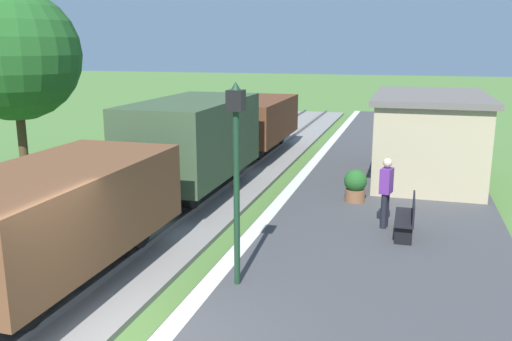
{
  "coord_description": "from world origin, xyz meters",
  "views": [
    {
      "loc": [
        3.79,
        -6.47,
        4.56
      ],
      "look_at": [
        -0.12,
        7.17,
        1.26
      ],
      "focal_mm": 37.97,
      "sensor_mm": 36.0,
      "label": 1
    }
  ],
  "objects_px": {
    "station_hut": "(428,136)",
    "bench_near_hut": "(408,216)",
    "tree_trackside_far": "(14,55)",
    "potted_planter": "(355,185)",
    "lamp_post_near": "(236,148)",
    "person_waiting": "(386,190)",
    "freight_train": "(193,149)"
  },
  "relations": [
    {
      "from": "freight_train",
      "to": "station_hut",
      "type": "bearing_deg",
      "value": 27.47
    },
    {
      "from": "bench_near_hut",
      "to": "potted_planter",
      "type": "relative_size",
      "value": 1.64
    },
    {
      "from": "station_hut",
      "to": "lamp_post_near",
      "type": "xyz_separation_m",
      "value": [
        -3.5,
        -9.49,
        1.15
      ]
    },
    {
      "from": "tree_trackside_far",
      "to": "potted_planter",
      "type": "bearing_deg",
      "value": 3.05
    },
    {
      "from": "freight_train",
      "to": "bench_near_hut",
      "type": "xyz_separation_m",
      "value": [
        6.28,
        -2.44,
        -0.78
      ]
    },
    {
      "from": "person_waiting",
      "to": "tree_trackside_far",
      "type": "height_order",
      "value": "tree_trackside_far"
    },
    {
      "from": "freight_train",
      "to": "potted_planter",
      "type": "bearing_deg",
      "value": 1.29
    },
    {
      "from": "bench_near_hut",
      "to": "freight_train",
      "type": "bearing_deg",
      "value": 158.73
    },
    {
      "from": "station_hut",
      "to": "tree_trackside_far",
      "type": "bearing_deg",
      "value": -162.29
    },
    {
      "from": "person_waiting",
      "to": "potted_planter",
      "type": "height_order",
      "value": "person_waiting"
    },
    {
      "from": "lamp_post_near",
      "to": "tree_trackside_far",
      "type": "bearing_deg",
      "value": 148.52
    },
    {
      "from": "bench_near_hut",
      "to": "person_waiting",
      "type": "relative_size",
      "value": 0.88
    },
    {
      "from": "station_hut",
      "to": "lamp_post_near",
      "type": "distance_m",
      "value": 10.18
    },
    {
      "from": "station_hut",
      "to": "bench_near_hut",
      "type": "bearing_deg",
      "value": -94.99
    },
    {
      "from": "person_waiting",
      "to": "potted_planter",
      "type": "relative_size",
      "value": 1.87
    },
    {
      "from": "person_waiting",
      "to": "bench_near_hut",
      "type": "bearing_deg",
      "value": 151.38
    },
    {
      "from": "station_hut",
      "to": "person_waiting",
      "type": "xyz_separation_m",
      "value": [
        -1.06,
        -5.49,
        -0.47
      ]
    },
    {
      "from": "station_hut",
      "to": "potted_planter",
      "type": "height_order",
      "value": "station_hut"
    },
    {
      "from": "tree_trackside_far",
      "to": "station_hut",
      "type": "bearing_deg",
      "value": 17.71
    },
    {
      "from": "freight_train",
      "to": "tree_trackside_far",
      "type": "bearing_deg",
      "value": -175.46
    },
    {
      "from": "lamp_post_near",
      "to": "station_hut",
      "type": "bearing_deg",
      "value": 69.75
    },
    {
      "from": "freight_train",
      "to": "bench_near_hut",
      "type": "bearing_deg",
      "value": -21.27
    },
    {
      "from": "lamp_post_near",
      "to": "potted_planter",
      "type": "bearing_deg",
      "value": 75.88
    },
    {
      "from": "lamp_post_near",
      "to": "tree_trackside_far",
      "type": "relative_size",
      "value": 0.59
    },
    {
      "from": "bench_near_hut",
      "to": "potted_planter",
      "type": "height_order",
      "value": "potted_planter"
    },
    {
      "from": "freight_train",
      "to": "station_hut",
      "type": "distance_m",
      "value": 7.66
    },
    {
      "from": "freight_train",
      "to": "bench_near_hut",
      "type": "distance_m",
      "value": 6.78
    },
    {
      "from": "lamp_post_near",
      "to": "tree_trackside_far",
      "type": "xyz_separation_m",
      "value": [
        -8.98,
        5.5,
        1.44
      ]
    },
    {
      "from": "freight_train",
      "to": "potted_planter",
      "type": "relative_size",
      "value": 21.18
    },
    {
      "from": "person_waiting",
      "to": "freight_train",
      "type": "bearing_deg",
      "value": -4.86
    },
    {
      "from": "bench_near_hut",
      "to": "tree_trackside_far",
      "type": "distance_m",
      "value": 12.63
    },
    {
      "from": "station_hut",
      "to": "person_waiting",
      "type": "height_order",
      "value": "station_hut"
    }
  ]
}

